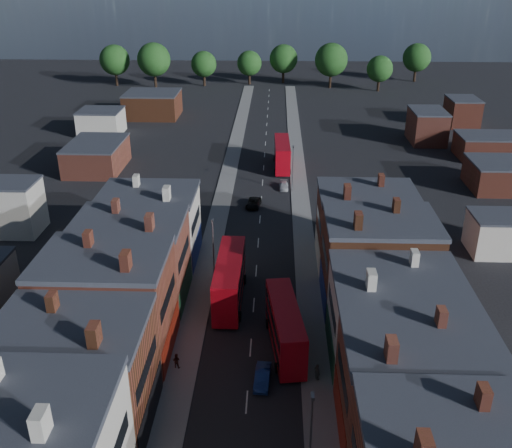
# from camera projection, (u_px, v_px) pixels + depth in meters

# --- Properties ---
(pavement_west) EXTENTS (3.00, 200.00, 0.12)m
(pavement_west) POSITION_uv_depth(u_px,v_px,m) (219.00, 213.00, 89.78)
(pavement_west) COLOR gray
(pavement_west) RESTS_ON ground
(pavement_east) EXTENTS (3.00, 200.00, 0.12)m
(pavement_east) POSITION_uv_depth(u_px,v_px,m) (302.00, 214.00, 89.35)
(pavement_east) COLOR gray
(pavement_east) RESTS_ON ground
(terrace_west) EXTENTS (12.00, 80.00, 10.82)m
(terrace_west) POSITION_uv_depth(u_px,v_px,m) (53.00, 417.00, 42.45)
(terrace_west) COLOR brown
(terrace_west) RESTS_ON ground
(terrace_east) EXTENTS (12.00, 80.00, 10.82)m
(terrace_east) POSITION_uv_depth(u_px,v_px,m) (432.00, 427.00, 41.53)
(terrace_east) COLOR brown
(terrace_east) RESTS_ON ground
(lamp_post_1) EXTENTS (0.25, 0.70, 8.12)m
(lamp_post_1) POSITION_uv_depth(u_px,v_px,m) (311.00, 431.00, 42.12)
(lamp_post_1) COLOR slate
(lamp_post_1) RESTS_ON ground
(lamp_post_2) EXTENTS (0.25, 0.70, 8.12)m
(lamp_post_2) POSITION_uv_depth(u_px,v_px,m) (213.00, 245.00, 69.65)
(lamp_post_2) COLOR slate
(lamp_post_2) RESTS_ON ground
(lamp_post_3) EXTENTS (0.25, 0.70, 8.12)m
(lamp_post_3) POSITION_uv_depth(u_px,v_px,m) (293.00, 165.00, 96.50)
(lamp_post_3) COLOR slate
(lamp_post_3) RESTS_ON ground
(bus_0) EXTENTS (3.29, 12.56, 5.41)m
(bus_0) POSITION_uv_depth(u_px,v_px,m) (230.00, 279.00, 65.66)
(bus_0) COLOR #AA0914
(bus_0) RESTS_ON ground
(bus_1) EXTENTS (4.16, 11.73, 4.96)m
(bus_1) POSITION_uv_depth(u_px,v_px,m) (285.00, 326.00, 57.58)
(bus_1) COLOR #AB0914
(bus_1) RESTS_ON ground
(bus_2) EXTENTS (3.25, 12.04, 5.17)m
(bus_2) POSITION_uv_depth(u_px,v_px,m) (282.00, 154.00, 108.48)
(bus_2) COLOR #A70712
(bus_2) RESTS_ON ground
(car_1) EXTENTS (1.68, 4.11, 1.33)m
(car_1) POSITION_uv_depth(u_px,v_px,m) (262.00, 377.00, 53.66)
(car_1) COLOR navy
(car_1) RESTS_ON ground
(car_2) EXTENTS (2.68, 4.76, 1.26)m
(car_2) POSITION_uv_depth(u_px,v_px,m) (253.00, 203.00, 92.05)
(car_2) COLOR black
(car_2) RESTS_ON ground
(car_3) EXTENTS (1.52, 3.68, 1.07)m
(car_3) POSITION_uv_depth(u_px,v_px,m) (284.00, 186.00, 99.34)
(car_3) COLOR silver
(car_3) RESTS_ON ground
(ped_1) EXTENTS (0.85, 0.60, 1.57)m
(ped_1) POSITION_uv_depth(u_px,v_px,m) (176.00, 361.00, 55.45)
(ped_1) COLOR #3F2019
(ped_1) RESTS_ON pavement_west
(ped_3) EXTENTS (0.81, 1.13, 1.75)m
(ped_3) POSITION_uv_depth(u_px,v_px,m) (317.00, 372.00, 53.79)
(ped_3) COLOR #5C564F
(ped_3) RESTS_ON pavement_east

